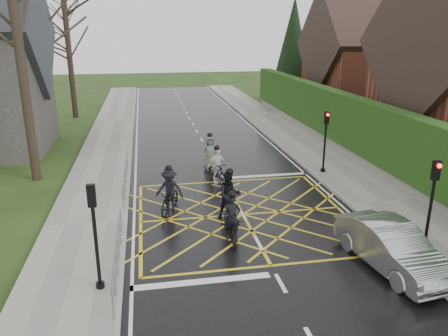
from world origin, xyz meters
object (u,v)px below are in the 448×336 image
object	(u,v)px
cyclist_back	(230,200)
car	(391,247)
cyclist_rear	(232,225)
cyclist_mid	(170,194)
cyclist_lead	(210,157)
cyclist_front	(217,170)

from	to	relation	value
cyclist_back	car	world-z (taller)	cyclist_back
cyclist_rear	cyclist_back	world-z (taller)	cyclist_back
cyclist_mid	cyclist_lead	world-z (taller)	cyclist_lead
cyclist_lead	car	world-z (taller)	cyclist_lead
cyclist_back	car	xyz separation A→B (m)	(4.15, -4.52, -0.06)
cyclist_back	cyclist_mid	world-z (taller)	cyclist_back
cyclist_front	cyclist_lead	world-z (taller)	cyclist_lead
cyclist_lead	cyclist_back	bearing A→B (deg)	-97.05
cyclist_lead	cyclist_rear	bearing A→B (deg)	-98.62
cyclist_mid	car	size ratio (longest dim) A/B	0.50
cyclist_back	cyclist_front	size ratio (longest dim) A/B	1.04
cyclist_mid	cyclist_lead	distance (m)	5.58
cyclist_mid	car	bearing A→B (deg)	-19.97
cyclist_rear	cyclist_front	world-z (taller)	cyclist_front
cyclist_back	cyclist_lead	distance (m)	6.14
cyclist_back	cyclist_lead	world-z (taller)	cyclist_back
cyclist_back	car	size ratio (longest dim) A/B	0.48
cyclist_front	car	size ratio (longest dim) A/B	0.46
cyclist_rear	cyclist_front	bearing A→B (deg)	91.25
cyclist_front	cyclist_rear	bearing A→B (deg)	-110.63
cyclist_back	cyclist_lead	xyz separation A→B (m)	(0.17, 6.14, -0.08)
cyclist_rear	cyclist_front	distance (m)	5.90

